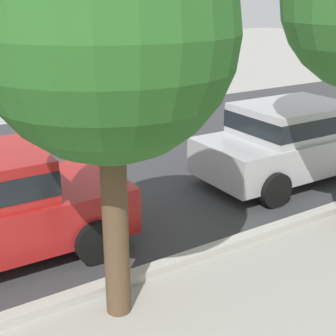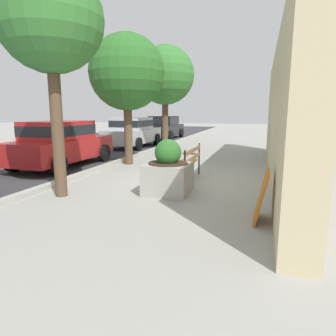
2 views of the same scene
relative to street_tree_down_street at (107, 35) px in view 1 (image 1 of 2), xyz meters
name	(u,v)px [view 1 (image 1 of 2)]	position (x,y,z in m)	size (l,w,h in m)	color
street_tree_down_street	(107,35)	(0.00, 0.00, 0.00)	(2.60, 2.60, 4.51)	brown
parked_car_silver	(294,139)	(4.95, 2.01, -2.34)	(4.12, 1.96, 1.56)	#B7B7BC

